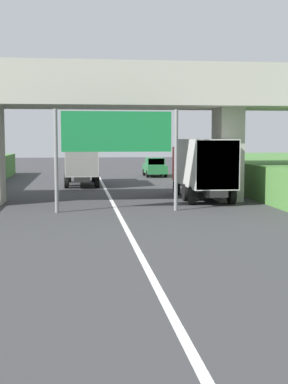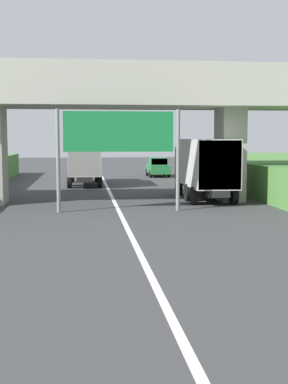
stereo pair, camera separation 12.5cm
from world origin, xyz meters
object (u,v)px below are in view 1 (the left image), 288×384
Objects in this scene: truck_red at (202,166)px; overhead_highway_sign at (117,137)px; car_green at (155,167)px; truck_blue at (81,159)px.

overhead_highway_sign is at bearing -139.80° from truck_red.
truck_blue is at bearing -128.95° from car_green.
truck_blue reaches higher than car_green.
truck_blue is (-1.60, 14.61, -1.60)m from overhead_highway_sign.
overhead_highway_sign reaches higher than truck_red.
overhead_highway_sign is 1.43× the size of car_green.
truck_red is at bearing 40.20° from overhead_highway_sign.
overhead_highway_sign is 14.78m from truck_blue.
truck_red reaches higher than car_green.
car_green is at bearing 77.46° from overhead_highway_sign.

